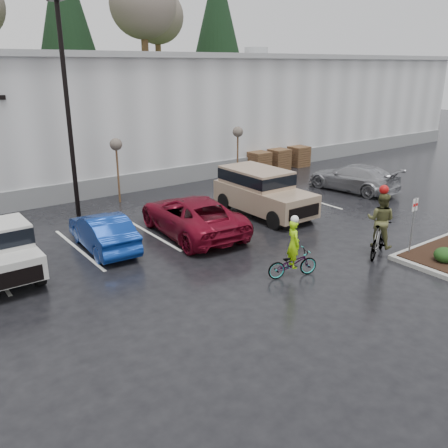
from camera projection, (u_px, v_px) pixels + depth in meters
ground at (343, 287)px, 14.77m from camera, size 120.00×120.00×0.00m
warehouse at (78, 112)px, 30.33m from camera, size 60.50×15.50×7.20m
lamppost at (65, 87)px, 19.82m from camera, size 0.50×1.00×9.22m
sapling_mid at (116, 148)px, 22.94m from camera, size 0.60×0.60×3.20m
sapling_east at (238, 135)px, 27.17m from camera, size 0.60×0.60×3.20m
pallet_stack_a at (259, 162)px, 30.00m from camera, size 1.20×1.20×1.35m
pallet_stack_b at (279, 159)px, 30.96m from camera, size 1.20×1.20×1.35m
pallet_stack_c at (298, 156)px, 31.97m from camera, size 1.20×1.20×1.35m
shrub_a at (445, 255)px, 16.13m from camera, size 0.70×0.70×0.52m
fire_lane_sign at (413, 220)px, 16.61m from camera, size 0.30×0.05×2.20m
car_blue at (103, 232)px, 17.59m from camera, size 1.69×4.21×1.36m
car_red at (192, 215)px, 19.15m from camera, size 3.07×5.84×1.57m
suv_tan at (264, 193)px, 21.50m from camera, size 2.20×5.10×2.06m
car_far_silver at (353, 178)px, 25.71m from camera, size 2.73×5.28×1.46m
cyclist_hivis at (293, 258)px, 15.28m from camera, size 1.82×1.08×2.09m
cyclist_olive at (379, 231)px, 16.89m from camera, size 2.09×1.35×2.62m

